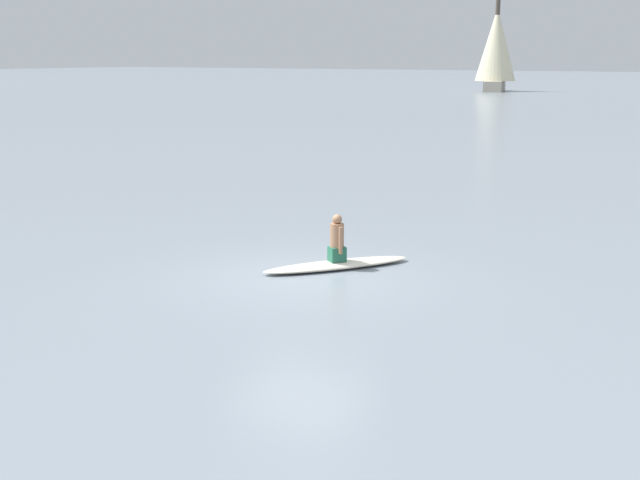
# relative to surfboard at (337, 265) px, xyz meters

# --- Properties ---
(ground_plane) EXTENTS (400.00, 400.00, 0.00)m
(ground_plane) POSITION_rel_surfboard_xyz_m (0.93, -0.21, -0.07)
(ground_plane) COLOR gray
(surfboard) EXTENTS (2.83, 2.21, 0.14)m
(surfboard) POSITION_rel_surfboard_xyz_m (0.00, 0.00, 0.00)
(surfboard) COLOR silver
(surfboard) RESTS_ON ground
(person_paddler) EXTENTS (0.39, 0.37, 0.92)m
(person_paddler) POSITION_rel_surfboard_xyz_m (0.00, -0.00, 0.48)
(person_paddler) COLOR #26664C
(person_paddler) RESTS_ON surfboard
(sailboat_near_left) EXTENTS (6.71, 5.54, 10.33)m
(sailboat_near_left) POSITION_rel_surfboard_xyz_m (-78.60, -26.24, 4.77)
(sailboat_near_left) COLOR #B2A893
(sailboat_near_left) RESTS_ON ground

